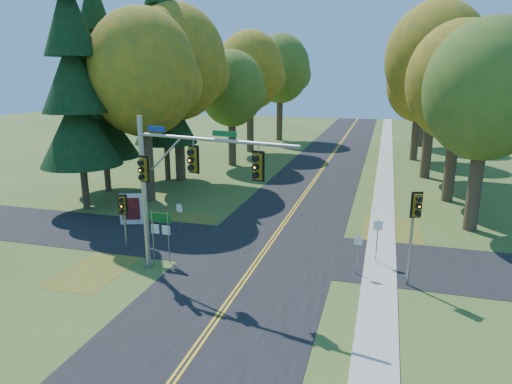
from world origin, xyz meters
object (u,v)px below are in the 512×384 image
(route_sign_cluster, at_px, (160,227))
(east_signal_pole, at_px, (415,215))
(info_kiosk, at_px, (131,209))
(traffic_mast, at_px, (177,177))

(route_sign_cluster, bearing_deg, east_signal_pole, 4.49)
(east_signal_pole, distance_m, route_sign_cluster, 12.42)
(east_signal_pole, relative_size, route_sign_cluster, 1.67)
(east_signal_pole, distance_m, info_kiosk, 17.77)
(traffic_mast, bearing_deg, route_sign_cluster, 154.90)
(info_kiosk, bearing_deg, east_signal_pole, -34.24)
(route_sign_cluster, bearing_deg, traffic_mast, -35.27)
(info_kiosk, bearing_deg, traffic_mast, -63.89)
(route_sign_cluster, bearing_deg, info_kiosk, 135.72)
(east_signal_pole, relative_size, info_kiosk, 2.23)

